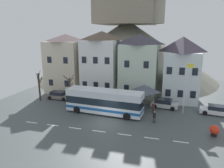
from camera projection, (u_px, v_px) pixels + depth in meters
ground_plane at (106, 122)px, 26.71m from camera, size 40.00×60.00×0.07m
townhouse_00 at (67, 63)px, 39.98m from camera, size 6.29×6.62×10.83m
townhouse_01 at (102, 63)px, 38.22m from camera, size 6.07×6.99×11.31m
townhouse_02 at (139, 67)px, 35.62m from camera, size 6.12×5.16×10.86m
townhouse_03 at (181, 69)px, 34.56m from camera, size 5.49×6.71×10.46m
hilltop_castle at (127, 47)px, 52.45m from camera, size 43.40×43.40×23.09m
transit_bus at (104, 102)px, 29.16m from camera, size 10.91×3.35×3.36m
bus_shelter at (145, 88)px, 31.51m from camera, size 3.60×3.60×3.44m
parked_car_00 at (59, 95)px, 35.82m from camera, size 4.01×1.96×1.32m
parked_car_01 at (216, 110)px, 28.94m from camera, size 4.35×2.24×1.31m
parked_car_02 at (164, 104)px, 31.60m from camera, size 4.14×2.27×1.36m
pedestrian_00 at (154, 116)px, 26.27m from camera, size 0.36×0.36×1.52m
pedestrian_01 at (153, 107)px, 29.41m from camera, size 0.32×0.32×1.59m
public_bench at (139, 99)px, 34.33m from camera, size 1.53×0.48×0.87m
flagpole at (186, 85)px, 28.37m from camera, size 0.95×0.10×7.14m
harbour_buoy at (214, 130)px, 22.82m from camera, size 1.04×1.04×1.29m
bare_tree_00 at (39, 86)px, 34.76m from camera, size 0.99×1.14×4.92m
bare_tree_01 at (70, 90)px, 32.77m from camera, size 1.59×1.22×4.83m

